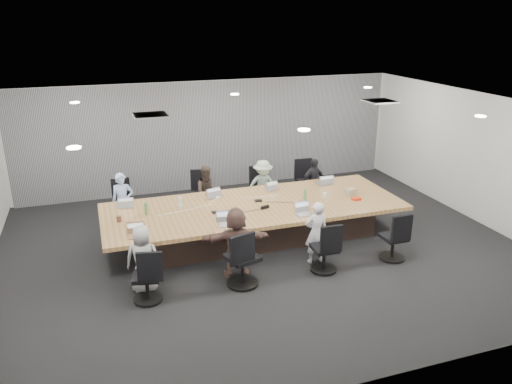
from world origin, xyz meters
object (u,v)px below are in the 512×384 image
object	(u,v)px
person_1	(208,193)
person_5	(236,242)
laptop_6	(304,214)
bottle_clear	(180,203)
mug_brown	(119,219)
chair_0	(123,207)
laptop_3	(324,183)
laptop_2	(271,189)
chair_2	(258,192)
snack_packet	(356,199)
person_3	(313,182)
chair_4	(147,281)
chair_6	(324,252)
bottle_green_right	(305,195)
laptop_1	(214,195)
person_6	(316,233)
chair_5	(242,262)
chair_1	(205,197)
person_2	(263,186)
stapler	(265,207)
chair_3	(307,184)
laptop_5	(228,224)
conference_table	(254,220)
laptop_4	(139,236)
bottle_green_left	(146,209)
canvas_bag	(350,192)
chair_7	(393,241)
person_0	(123,202)
person_4	(143,259)
laptop_0	(125,205)

from	to	relation	value
person_1	person_5	xyz separation A→B (m)	(-0.14, -2.70, 0.02)
laptop_6	bottle_clear	bearing A→B (deg)	149.42
person_5	mug_brown	bearing A→B (deg)	-26.03
chair_0	laptop_3	distance (m)	4.52
laptop_2	laptop_6	xyz separation A→B (m)	(0.08, -1.60, 0.00)
chair_2	snack_packet	distance (m)	2.57
chair_2	person_3	xyz separation A→B (m)	(1.27, -0.35, 0.22)
chair_4	chair_6	bearing A→B (deg)	11.94
laptop_2	bottle_green_right	bearing A→B (deg)	101.78
laptop_1	person_6	world-z (taller)	person_6
chair_5	laptop_3	bearing A→B (deg)	26.23
chair_1	person_2	size ratio (longest dim) A/B	0.64
stapler	chair_5	bearing A→B (deg)	-137.67
chair_3	chair_4	xyz separation A→B (m)	(-4.32, -3.40, -0.04)
chair_3	bottle_clear	xyz separation A→B (m)	(-3.37, -1.38, 0.44)
laptop_5	conference_table	bearing A→B (deg)	53.38
laptop_1	stapler	world-z (taller)	stapler
conference_table	laptop_2	bearing A→B (deg)	50.50
chair_6	snack_packet	world-z (taller)	snack_packet
laptop_4	laptop_6	size ratio (longest dim) A/B	1.02
conference_table	bottle_green_left	distance (m)	2.18
chair_6	person_3	xyz separation A→B (m)	(1.19, 3.05, 0.21)
chair_2	canvas_bag	world-z (taller)	canvas_bag
bottle_green_left	mug_brown	xyz separation A→B (m)	(-0.52, -0.19, -0.07)
person_2	mug_brown	distance (m)	3.58
chair_3	mug_brown	size ratio (longest dim) A/B	7.88
conference_table	chair_7	distance (m)	2.76
person_0	laptop_4	bearing A→B (deg)	-82.77
chair_6	person_0	bearing A→B (deg)	139.03
person_2	snack_packet	bearing A→B (deg)	-41.87
person_3	laptop_4	distance (m)	4.82
chair_4	bottle_green_right	world-z (taller)	bottle_green_right
chair_0	conference_table	bearing A→B (deg)	142.84
stapler	laptop_5	bearing A→B (deg)	-164.78
chair_7	laptop_1	size ratio (longest dim) A/B	2.30
laptop_3	bottle_green_left	world-z (taller)	bottle_green_left
laptop_2	person_4	world-z (taller)	person_4
person_2	stapler	world-z (taller)	person_2
person_4	chair_5	bearing A→B (deg)	-178.24
person_0	laptop_1	xyz separation A→B (m)	(1.85, -0.55, 0.13)
laptop_5	person_6	size ratio (longest dim) A/B	0.25
laptop_0	person_6	xyz separation A→B (m)	(3.23, -2.15, -0.15)
laptop_2	person_4	size ratio (longest dim) A/B	0.24
person_4	laptop_5	bearing A→B (deg)	-146.94
stapler	person_5	bearing A→B (deg)	-145.28
mug_brown	laptop_6	bearing A→B (deg)	-13.29
person_6	canvas_bag	world-z (taller)	person_6
chair_2	bottle_green_right	world-z (taller)	bottle_green_right
bottle_clear	laptop_1	bearing A→B (deg)	31.06
person_0	stapler	world-z (taller)	person_0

